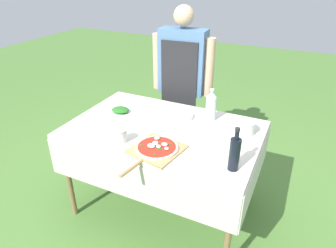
{
  "coord_description": "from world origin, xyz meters",
  "views": [
    {
      "loc": [
        0.86,
        -1.71,
        1.83
      ],
      "look_at": [
        0.04,
        0.0,
        0.81
      ],
      "focal_mm": 32.0,
      "sensor_mm": 36.0,
      "label": 1
    }
  ],
  "objects_px": {
    "oil_bottle": "(235,153)",
    "sauce_jar": "(121,136)",
    "prep_table": "(164,137)",
    "pizza_on_peel": "(156,149)",
    "herb_container": "(120,110)",
    "person_cook": "(182,78)",
    "plate_stack": "(178,116)",
    "mixing_tub": "(244,127)",
    "water_bottle": "(211,106)"
  },
  "relations": [
    {
      "from": "water_bottle",
      "to": "herb_container",
      "type": "xyz_separation_m",
      "value": [
        -0.69,
        -0.2,
        -0.1
      ]
    },
    {
      "from": "person_cook",
      "to": "herb_container",
      "type": "distance_m",
      "value": 0.69
    },
    {
      "from": "herb_container",
      "to": "mixing_tub",
      "type": "distance_m",
      "value": 0.97
    },
    {
      "from": "water_bottle",
      "to": "pizza_on_peel",
      "type": "bearing_deg",
      "value": -107.2
    },
    {
      "from": "water_bottle",
      "to": "plate_stack",
      "type": "height_order",
      "value": "water_bottle"
    },
    {
      "from": "herb_container",
      "to": "mixing_tub",
      "type": "xyz_separation_m",
      "value": [
        0.97,
        0.11,
        0.02
      ]
    },
    {
      "from": "oil_bottle",
      "to": "herb_container",
      "type": "height_order",
      "value": "oil_bottle"
    },
    {
      "from": "water_bottle",
      "to": "sauce_jar",
      "type": "relative_size",
      "value": 2.73
    },
    {
      "from": "prep_table",
      "to": "person_cook",
      "type": "distance_m",
      "value": 0.75
    },
    {
      "from": "herb_container",
      "to": "plate_stack",
      "type": "relative_size",
      "value": 0.8
    },
    {
      "from": "plate_stack",
      "to": "sauce_jar",
      "type": "height_order",
      "value": "sauce_jar"
    },
    {
      "from": "sauce_jar",
      "to": "prep_table",
      "type": "bearing_deg",
      "value": 59.44
    },
    {
      "from": "herb_container",
      "to": "oil_bottle",
      "type": "bearing_deg",
      "value": -18.75
    },
    {
      "from": "person_cook",
      "to": "pizza_on_peel",
      "type": "distance_m",
      "value": 1.03
    },
    {
      "from": "pizza_on_peel",
      "to": "herb_container",
      "type": "bearing_deg",
      "value": 154.11
    },
    {
      "from": "herb_container",
      "to": "water_bottle",
      "type": "bearing_deg",
      "value": 16.35
    },
    {
      "from": "sauce_jar",
      "to": "plate_stack",
      "type": "bearing_deg",
      "value": 67.71
    },
    {
      "from": "water_bottle",
      "to": "mixing_tub",
      "type": "height_order",
      "value": "water_bottle"
    },
    {
      "from": "oil_bottle",
      "to": "sauce_jar",
      "type": "bearing_deg",
      "value": -178.21
    },
    {
      "from": "pizza_on_peel",
      "to": "oil_bottle",
      "type": "relative_size",
      "value": 1.87
    },
    {
      "from": "person_cook",
      "to": "plate_stack",
      "type": "relative_size",
      "value": 6.63
    },
    {
      "from": "pizza_on_peel",
      "to": "mixing_tub",
      "type": "distance_m",
      "value": 0.66
    },
    {
      "from": "oil_bottle",
      "to": "plate_stack",
      "type": "xyz_separation_m",
      "value": [
        -0.56,
        0.47,
        -0.09
      ]
    },
    {
      "from": "water_bottle",
      "to": "plate_stack",
      "type": "xyz_separation_m",
      "value": [
        -0.23,
        -0.07,
        -0.1
      ]
    },
    {
      "from": "prep_table",
      "to": "sauce_jar",
      "type": "distance_m",
      "value": 0.36
    },
    {
      "from": "herb_container",
      "to": "person_cook",
      "type": "bearing_deg",
      "value": 67.19
    },
    {
      "from": "mixing_tub",
      "to": "prep_table",
      "type": "bearing_deg",
      "value": -161.58
    },
    {
      "from": "water_bottle",
      "to": "plate_stack",
      "type": "distance_m",
      "value": 0.27
    },
    {
      "from": "prep_table",
      "to": "plate_stack",
      "type": "xyz_separation_m",
      "value": [
        0.03,
        0.2,
        0.09
      ]
    },
    {
      "from": "prep_table",
      "to": "oil_bottle",
      "type": "xyz_separation_m",
      "value": [
        0.59,
        -0.27,
        0.19
      ]
    },
    {
      "from": "mixing_tub",
      "to": "herb_container",
      "type": "bearing_deg",
      "value": -173.57
    },
    {
      "from": "prep_table",
      "to": "person_cook",
      "type": "xyz_separation_m",
      "value": [
        -0.16,
        0.7,
        0.21
      ]
    },
    {
      "from": "mixing_tub",
      "to": "plate_stack",
      "type": "distance_m",
      "value": 0.52
    },
    {
      "from": "prep_table",
      "to": "pizza_on_peel",
      "type": "distance_m",
      "value": 0.32
    },
    {
      "from": "prep_table",
      "to": "herb_container",
      "type": "xyz_separation_m",
      "value": [
        -0.42,
        0.07,
        0.1
      ]
    },
    {
      "from": "pizza_on_peel",
      "to": "herb_container",
      "type": "height_order",
      "value": "same"
    },
    {
      "from": "prep_table",
      "to": "oil_bottle",
      "type": "height_order",
      "value": "oil_bottle"
    },
    {
      "from": "person_cook",
      "to": "sauce_jar",
      "type": "relative_size",
      "value": 16.71
    },
    {
      "from": "prep_table",
      "to": "person_cook",
      "type": "height_order",
      "value": "person_cook"
    },
    {
      "from": "plate_stack",
      "to": "pizza_on_peel",
      "type": "bearing_deg",
      "value": -83.12
    },
    {
      "from": "prep_table",
      "to": "plate_stack",
      "type": "distance_m",
      "value": 0.22
    },
    {
      "from": "prep_table",
      "to": "sauce_jar",
      "type": "bearing_deg",
      "value": -120.56
    },
    {
      "from": "herb_container",
      "to": "prep_table",
      "type": "bearing_deg",
      "value": -9.77
    },
    {
      "from": "pizza_on_peel",
      "to": "sauce_jar",
      "type": "distance_m",
      "value": 0.26
    },
    {
      "from": "prep_table",
      "to": "mixing_tub",
      "type": "xyz_separation_m",
      "value": [
        0.54,
        0.18,
        0.12
      ]
    },
    {
      "from": "oil_bottle",
      "to": "mixing_tub",
      "type": "height_order",
      "value": "oil_bottle"
    },
    {
      "from": "water_bottle",
      "to": "mixing_tub",
      "type": "xyz_separation_m",
      "value": [
        0.28,
        -0.09,
        -0.07
      ]
    },
    {
      "from": "mixing_tub",
      "to": "sauce_jar",
      "type": "height_order",
      "value": "same"
    },
    {
      "from": "water_bottle",
      "to": "oil_bottle",
      "type": "bearing_deg",
      "value": -59.39
    },
    {
      "from": "person_cook",
      "to": "herb_container",
      "type": "height_order",
      "value": "person_cook"
    }
  ]
}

